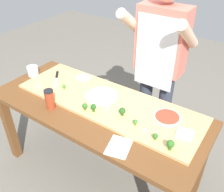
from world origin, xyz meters
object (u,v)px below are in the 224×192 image
broccoli_floret_back_right (93,107)px  cheese_crumble_a (38,86)px  broccoli_floret_back_left (122,111)px  flour_cup (33,71)px  chefs_knife (57,77)px  pizza_whole_tomato_red (167,117)px  broccoli_floret_front_mid (170,144)px  recipe_note (119,147)px  broccoli_floret_center_right (155,136)px  cook_center (159,60)px  pizza_whole_cheese_artichoke (102,96)px  broccoli_floret_front_right (64,86)px  prep_table (97,117)px  broccoli_floret_back_mid (135,122)px  broccoli_floret_center_left (85,106)px  pizza_slice_far_right (185,134)px  pizza_slice_far_left (84,77)px  cheese_crumble_c (145,130)px  cheese_crumble_b (108,108)px  sauce_jar (50,99)px

broccoli_floret_back_right → cheese_crumble_a: (-0.60, -0.00, -0.03)m
broccoli_floret_back_left → broccoli_floret_back_right: 0.22m
cheese_crumble_a → flour_cup: flour_cup is taller
chefs_knife → pizza_whole_tomato_red: (1.07, 0.04, 0.00)m
broccoli_floret_back_left → broccoli_floret_front_mid: size_ratio=0.89×
broccoli_floret_back_left → recipe_note: size_ratio=0.34×
chefs_knife → cheese_crumble_a: bearing=-93.8°
broccoli_floret_center_right → cook_center: bearing=115.1°
pizza_whole_cheese_artichoke → recipe_note: (0.41, -0.37, -0.03)m
broccoli_floret_front_right → recipe_note: 0.80m
prep_table → broccoli_floret_back_mid: (0.38, -0.04, 0.15)m
broccoli_floret_front_mid → recipe_note: (-0.28, -0.14, -0.06)m
broccoli_floret_center_left → broccoli_floret_back_left: size_ratio=0.85×
pizza_slice_far_right → flour_cup: (-1.49, -0.00, 0.01)m
pizza_whole_tomato_red → flour_cup: bearing=-175.8°
pizza_slice_far_left → broccoli_floret_back_mid: size_ratio=2.28×
pizza_slice_far_left → broccoli_floret_back_left: size_ratio=1.66×
broccoli_floret_back_mid → cheese_crumble_c: (0.08, -0.02, -0.02)m
pizza_whole_tomato_red → pizza_slice_far_left: 0.87m
pizza_slice_far_left → broccoli_floret_center_left: bearing=-48.7°
pizza_slice_far_left → cheese_crumble_b: cheese_crumble_b is taller
prep_table → flour_cup: flour_cup is taller
broccoli_floret_back_right → cheese_crumble_c: size_ratio=3.63×
recipe_note → broccoli_floret_back_left: bearing=118.4°
pizza_whole_cheese_artichoke → sauce_jar: (-0.25, -0.32, 0.05)m
prep_table → broccoli_floret_back_mid: 0.41m
broccoli_floret_back_mid → broccoli_floret_front_right: size_ratio=1.12×
pizza_slice_far_left → broccoli_floret_center_right: size_ratio=2.27×
chefs_knife → broccoli_floret_center_left: size_ratio=4.19×
cheese_crumble_a → broccoli_floret_back_left: bearing=6.2°
pizza_whole_cheese_artichoke → cheese_crumble_a: cheese_crumble_a is taller
prep_table → pizza_whole_tomato_red: size_ratio=8.38×
broccoli_floret_center_left → flour_cup: (-0.77, 0.16, -0.01)m
pizza_whole_tomato_red → cook_center: (-0.29, 0.43, 0.20)m
broccoli_floret_center_left → pizza_whole_cheese_artichoke: bearing=89.7°
chefs_knife → sauce_jar: 0.43m
chefs_knife → broccoli_floret_back_mid: bearing=-10.0°
broccoli_floret_center_left → broccoli_floret_back_mid: bearing=8.3°
pizza_whole_tomato_red → cheese_crumble_c: cheese_crumble_c is taller
broccoli_floret_back_left → cheese_crumble_b: size_ratio=2.96×
flour_cup → cook_center: cook_center is taller
broccoli_floret_back_left → flour_cup: flour_cup is taller
broccoli_floret_back_right → cheese_crumble_a: 0.60m
broccoli_floret_center_right → cheese_crumble_b: bearing=168.3°
pizza_whole_tomato_red → broccoli_floret_back_left: size_ratio=3.30×
cheese_crumble_b → cook_center: size_ratio=0.01×
pizza_whole_cheese_artichoke → pizza_slice_far_left: pizza_whole_cheese_artichoke is taller
broccoli_floret_back_left → sauce_jar: 0.56m
broccoli_floret_back_left → broccoli_floret_center_right: broccoli_floret_back_left is taller
pizza_slice_far_left → sauce_jar: sauce_jar is taller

